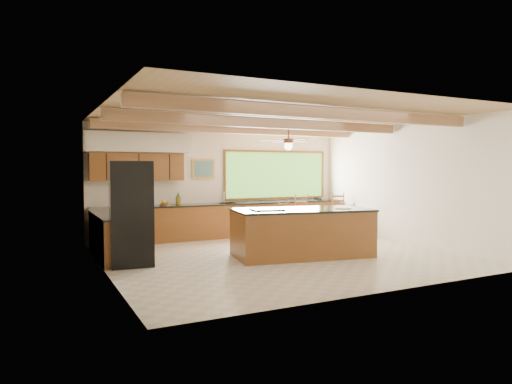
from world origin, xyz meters
name	(u,v)px	position (x,y,z in m)	size (l,w,h in m)	color
ground	(280,255)	(0.00, 0.00, 0.00)	(7.20, 7.20, 0.00)	#BDB39D
room_shell	(259,153)	(-0.17, 0.65, 2.21)	(7.27, 6.54, 3.02)	silver
counter_run	(203,223)	(-0.82, 2.52, 0.46)	(7.12, 3.10, 1.25)	brown
island	(302,232)	(0.38, -0.28, 0.50)	(3.07, 1.83, 1.03)	brown
refrigerator	(131,213)	(-3.05, 0.40, 1.00)	(0.85, 0.83, 2.00)	black
bar_stool_a	(283,215)	(1.45, 2.40, 0.58)	(0.38, 0.38, 0.98)	brown
bar_stool_b	(301,210)	(2.03, 2.39, 0.69)	(0.52, 0.52, 1.17)	brown
bar_stool_c	(349,216)	(3.06, 1.55, 0.56)	(0.43, 0.43, 0.94)	brown
bar_stool_d	(338,208)	(3.30, 2.39, 0.69)	(0.54, 0.54, 1.16)	brown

